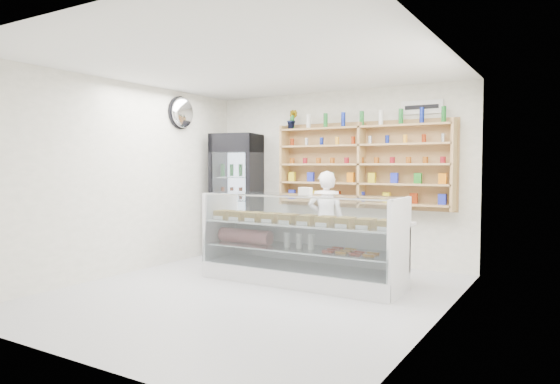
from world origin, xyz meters
The scene contains 8 objects.
room centered at (0.00, 0.00, 1.40)m, with size 5.00×5.00×5.00m.
display_counter centered at (0.26, 0.82, 0.34)m, with size 2.75×0.82×1.20m.
shop_worker centered at (0.13, 1.85, 0.75)m, with size 0.55×0.36×1.50m, color white.
drinks_cooler centered at (-1.73, 2.10, 1.07)m, with size 0.91×0.90×2.13m.
wall_shelving centered at (0.50, 2.34, 1.59)m, with size 2.84×0.28×1.33m.
potted_plant centered at (-0.75, 2.34, 2.36)m, with size 0.18×0.14×0.32m, color #1E6626.
security_mirror centered at (-2.17, 1.20, 2.45)m, with size 0.15×0.50×0.50m, color silver.
wall_sign centered at (1.40, 2.47, 2.45)m, with size 0.62×0.03×0.20m, color white.
Camera 1 is at (3.45, -5.02, 1.58)m, focal length 32.00 mm.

